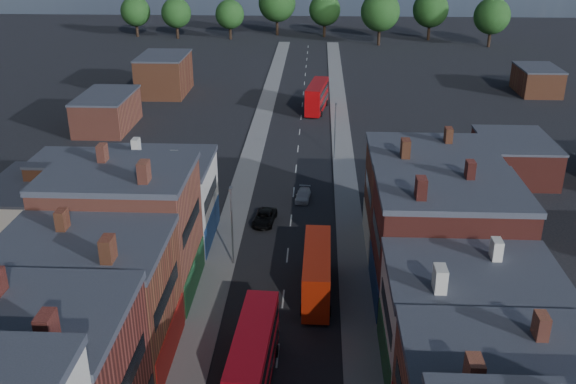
# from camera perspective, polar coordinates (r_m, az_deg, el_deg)

# --- Properties ---
(pavement_west) EXTENTS (3.00, 200.00, 0.12)m
(pavement_west) POSITION_cam_1_polar(r_m,az_deg,el_deg) (81.19, -4.02, 0.66)
(pavement_west) COLOR gray
(pavement_west) RESTS_ON ground
(pavement_east) EXTENTS (3.00, 200.00, 0.12)m
(pavement_east) POSITION_cam_1_polar(r_m,az_deg,el_deg) (80.76, 5.18, 0.50)
(pavement_east) COLOR gray
(pavement_east) RESTS_ON ground
(lamp_post_2) EXTENTS (0.25, 0.70, 8.12)m
(lamp_post_2) POSITION_cam_1_polar(r_m,az_deg,el_deg) (61.04, -5.02, -2.56)
(lamp_post_2) COLOR slate
(lamp_post_2) RESTS_ON ground
(lamp_post_3) EXTENTS (0.25, 0.70, 8.12)m
(lamp_post_3) POSITION_cam_1_polar(r_m,az_deg,el_deg) (88.51, 4.21, 5.80)
(lamp_post_3) COLOR slate
(lamp_post_3) RESTS_ON ground
(bus_0) EXTENTS (3.13, 10.87, 4.64)m
(bus_0) POSITION_cam_1_polar(r_m,az_deg,el_deg) (47.00, -3.11, -14.43)
(bus_0) COLOR #A80916
(bus_0) RESTS_ON ground
(bus_1) EXTENTS (2.71, 10.27, 4.42)m
(bus_1) POSITION_cam_1_polar(r_m,az_deg,el_deg) (57.11, 2.58, -7.06)
(bus_1) COLOR red
(bus_1) RESTS_ON ground
(bus_2) EXTENTS (4.07, 11.43, 4.83)m
(bus_2) POSITION_cam_1_polar(r_m,az_deg,el_deg) (112.27, 2.59, 8.51)
(bus_2) COLOR #9C0608
(bus_2) RESTS_ON ground
(car_2) EXTENTS (2.75, 5.00, 1.33)m
(car_2) POSITION_cam_1_polar(r_m,az_deg,el_deg) (70.80, -2.11, -2.30)
(car_2) COLOR black
(car_2) RESTS_ON ground
(car_3) EXTENTS (2.00, 4.12, 1.16)m
(car_3) POSITION_cam_1_polar(r_m,az_deg,el_deg) (76.64, 1.35, -0.28)
(car_3) COLOR silver
(car_3) RESTS_ON ground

